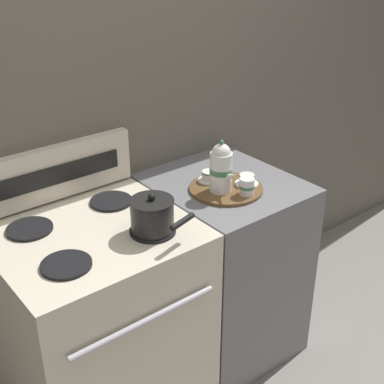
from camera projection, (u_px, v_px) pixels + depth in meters
name	position (u px, v px, depth m)	size (l,w,h in m)	color
ground_plane	(162.00, 370.00, 2.61)	(6.00, 6.00, 0.00)	gray
wall_back	(108.00, 138.00, 2.36)	(6.00, 0.05, 2.20)	#666056
stove	(100.00, 324.00, 2.23)	(0.75, 0.70, 0.92)	beige
control_panel	(51.00, 174.00, 2.19)	(0.73, 0.05, 0.23)	beige
side_counter	(222.00, 266.00, 2.61)	(0.59, 0.67, 0.91)	slate
saucepan	(153.00, 215.00, 1.98)	(0.18, 0.25, 0.15)	black
serving_tray	(226.00, 188.00, 2.33)	(0.32, 0.32, 0.01)	brown
teapot	(221.00, 168.00, 2.25)	(0.10, 0.16, 0.23)	white
teacup_left	(247.00, 179.00, 2.34)	(0.10, 0.10, 0.05)	white
teacup_right	(209.00, 176.00, 2.38)	(0.10, 0.10, 0.05)	white
creamer_jug	(247.00, 186.00, 2.25)	(0.07, 0.07, 0.07)	white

